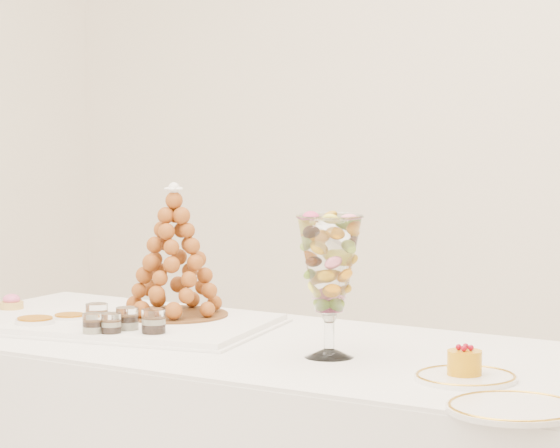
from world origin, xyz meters
The scene contains 14 objects.
lace_tray centered at (-0.37, 0.15, 0.74)m, with size 0.59×0.44×0.02m, color white.
macaron_vase centered at (0.20, 0.11, 0.93)m, with size 0.14×0.14×0.31m.
cake_plate centered at (0.55, 0.07, 0.73)m, with size 0.21×0.21×0.01m, color white.
spare_plate centered at (0.74, -0.12, 0.73)m, with size 0.25×0.25×0.01m, color white.
pink_tart centered at (-0.86, 0.18, 0.74)m, with size 0.06×0.06×0.04m.
verrine_a centered at (-0.42, 0.04, 0.76)m, with size 0.05×0.05×0.07m, color white.
verrine_b centered at (-0.32, 0.03, 0.76)m, with size 0.05×0.05×0.07m, color white.
verrine_c centered at (-0.24, 0.03, 0.76)m, with size 0.06×0.06×0.08m, color white.
verrine_d centered at (-0.36, -0.05, 0.76)m, with size 0.05×0.05×0.07m, color white.
verrine_e centered at (-0.32, -0.02, 0.76)m, with size 0.05×0.05×0.07m, color white.
ramekin_back centered at (-0.54, 0.07, 0.74)m, with size 0.08×0.08×0.03m, color white.
ramekin_front centered at (-0.56, -0.03, 0.74)m, with size 0.10×0.10×0.03m, color white.
croquembouche centered at (-0.35, 0.25, 0.91)m, with size 0.27×0.27×0.33m.
mousse_cake centered at (0.55, 0.07, 0.76)m, with size 0.07×0.07×0.06m.
Camera 1 is at (1.73, -2.32, 1.30)m, focal length 85.00 mm.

